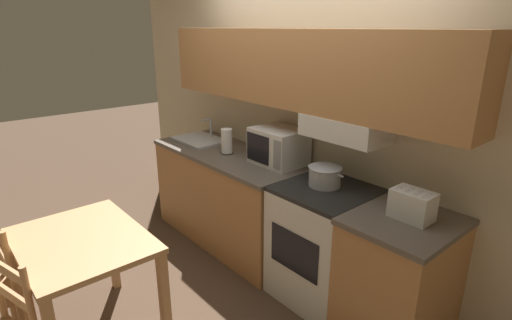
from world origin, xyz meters
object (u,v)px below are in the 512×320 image
Objects in this scene: paper_towel_roll at (227,141)px; microwave at (279,146)px; stove_range at (323,243)px; dining_table at (83,254)px; sink_basin at (199,139)px; cooking_pot at (325,176)px; toaster at (412,205)px.

microwave is at bearing 17.68° from paper_towel_roll.
dining_table is (-0.71, -1.53, 0.18)m from stove_range.
stove_range is at bearing -10.63° from microwave.
cooking_pot is at bearing 1.39° from sink_basin.
paper_towel_roll reaches higher than dining_table.
toaster reaches higher than stove_range.
paper_towel_roll is 1.59m from dining_table.
dining_table is (0.44, -1.48, -0.38)m from paper_towel_roll.
sink_basin is (-1.63, -0.04, -0.06)m from cooking_pot.
dining_table is (-1.36, -1.55, -0.36)m from toaster.
microwave is at bearing 171.39° from cooking_pot.
dining_table is (0.96, -1.52, -0.29)m from sink_basin.
dining_table is (-0.08, -1.65, -0.42)m from microwave.
sink_basin reaches higher than toaster.
toaster is at bearing -0.85° from cooking_pot.
sink_basin reaches higher than dining_table.
paper_towel_roll is at bearing 106.52° from dining_table.
microwave reaches higher than paper_towel_roll.
toaster is at bearing 2.09° from paper_towel_roll.
microwave is (-0.59, 0.09, 0.07)m from cooking_pot.
microwave is at bearing 175.57° from toaster.
microwave is 0.46× the size of dining_table.
cooking_pot is 0.35× the size of dining_table.
cooking_pot is 0.69m from toaster.
microwave is at bearing 169.37° from stove_range.
stove_range is 0.89m from microwave.
paper_towel_roll is (-0.52, -0.16, -0.04)m from microwave.
cooking_pot is 0.60m from microwave.
stove_range is 1.69m from dining_table.
sink_basin is 0.53m from paper_towel_roll.
microwave reaches higher than sink_basin.
cooking_pot is 0.60× the size of sink_basin.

